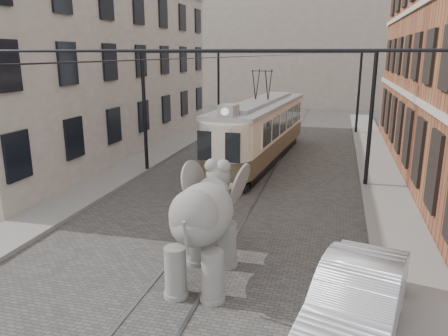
# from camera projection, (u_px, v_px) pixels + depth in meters

# --- Properties ---
(ground) EXTENTS (120.00, 120.00, 0.00)m
(ground) POSITION_uv_depth(u_px,v_px,m) (222.00, 224.00, 15.53)
(ground) COLOR #474542
(tram_rails) EXTENTS (1.54, 80.00, 0.02)m
(tram_rails) POSITION_uv_depth(u_px,v_px,m) (222.00, 224.00, 15.53)
(tram_rails) COLOR slate
(tram_rails) RESTS_ON ground
(sidewalk_right) EXTENTS (2.00, 60.00, 0.15)m
(sidewalk_right) POSITION_uv_depth(u_px,v_px,m) (400.00, 240.00, 14.04)
(sidewalk_right) COLOR slate
(sidewalk_right) RESTS_ON ground
(sidewalk_left) EXTENTS (2.00, 60.00, 0.15)m
(sidewalk_left) POSITION_uv_depth(u_px,v_px,m) (63.00, 207.00, 17.10)
(sidewalk_left) COLOR slate
(sidewalk_left) RESTS_ON ground
(stucco_building) EXTENTS (7.00, 24.00, 10.00)m
(stucco_building) POSITION_uv_depth(u_px,v_px,m) (89.00, 69.00, 26.29)
(stucco_building) COLOR gray
(stucco_building) RESTS_ON ground
(distant_block) EXTENTS (28.00, 10.00, 14.00)m
(distant_block) POSITION_uv_depth(u_px,v_px,m) (309.00, 44.00, 51.15)
(distant_block) COLOR gray
(distant_block) RESTS_ON ground
(catenary) EXTENTS (11.00, 30.20, 6.00)m
(catenary) POSITION_uv_depth(u_px,v_px,m) (246.00, 121.00, 19.49)
(catenary) COLOR black
(catenary) RESTS_ON ground
(tram) EXTENTS (3.70, 12.89, 5.04)m
(tram) POSITION_uv_depth(u_px,v_px,m) (261.00, 116.00, 24.24)
(tram) COLOR beige
(tram) RESTS_ON ground
(elephant) EXTENTS (2.91, 4.94, 2.94)m
(elephant) POSITION_uv_depth(u_px,v_px,m) (203.00, 229.00, 11.37)
(elephant) COLOR slate
(elephant) RESTS_ON ground
(parked_car) EXTENTS (2.71, 5.09, 1.59)m
(parked_car) POSITION_uv_depth(u_px,v_px,m) (356.00, 302.00, 9.23)
(parked_car) COLOR #AEADB2
(parked_car) RESTS_ON ground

